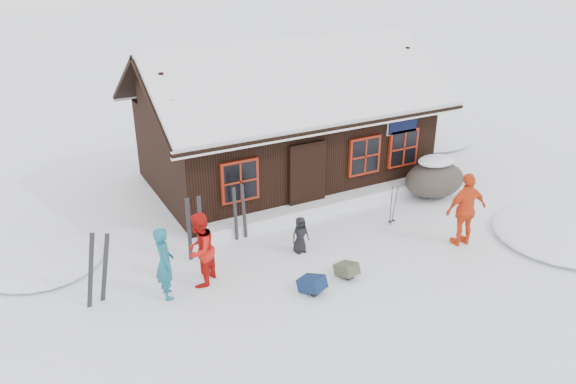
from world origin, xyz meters
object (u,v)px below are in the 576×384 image
at_px(skier_orange_right, 466,210).
at_px(ski_pair_left, 98,270).
at_px(backpack_olive, 347,272).
at_px(skier_crouched, 300,235).
at_px(ski_poles, 393,206).
at_px(boulder, 435,178).
at_px(skier_teal, 165,263).
at_px(skier_orange_left, 200,250).
at_px(backpack_blue, 312,286).

bearing_deg(skier_orange_right, ski_pair_left, -4.10).
relative_size(skier_orange_right, backpack_olive, 3.86).
xyz_separation_m(skier_orange_right, ski_pair_left, (-8.50, 1.71, -0.15)).
distance_m(skier_crouched, ski_pair_left, 4.73).
height_order(skier_orange_right, ski_poles, skier_orange_right).
height_order(skier_orange_right, boulder, skier_orange_right).
bearing_deg(ski_pair_left, skier_orange_right, -4.77).
relative_size(skier_crouched, ski_poles, 0.82).
bearing_deg(backpack_olive, skier_crouched, 95.37).
bearing_deg(skier_orange_right, ski_poles, -55.55).
relative_size(skier_teal, skier_orange_left, 0.96).
xyz_separation_m(boulder, ski_poles, (-2.24, -0.89, -0.03)).
bearing_deg(ski_pair_left, skier_crouched, 4.93).
bearing_deg(ski_poles, skier_crouched, -177.38).
bearing_deg(backpack_blue, ski_poles, 4.61).
height_order(skier_orange_right, skier_crouched, skier_orange_right).
relative_size(skier_orange_left, backpack_blue, 3.20).
bearing_deg(skier_teal, boulder, -78.05).
bearing_deg(skier_teal, backpack_blue, -112.54).
bearing_deg(skier_orange_left, backpack_olive, 112.45).
distance_m(skier_orange_right, backpack_olive, 3.51).
xyz_separation_m(skier_teal, boulder, (8.58, 1.31, -0.26)).
distance_m(skier_teal, ski_pair_left, 1.35).
bearing_deg(boulder, backpack_olive, -152.31).
distance_m(skier_orange_right, ski_pair_left, 8.68).
relative_size(boulder, ski_pair_left, 1.12).
bearing_deg(skier_crouched, boulder, 11.16).
bearing_deg(backpack_olive, skier_orange_left, 147.61).
bearing_deg(backpack_blue, skier_orange_left, 121.55).
bearing_deg(boulder, skier_crouched, -168.77).
xyz_separation_m(skier_crouched, ski_pair_left, (-4.72, 0.14, 0.33)).
height_order(backpack_blue, backpack_olive, backpack_blue).
bearing_deg(backpack_blue, skier_orange_right, -21.13).
relative_size(skier_orange_right, backpack_blue, 3.55).
relative_size(skier_orange_right, boulder, 1.01).
distance_m(boulder, backpack_olive, 5.41).
bearing_deg(skier_teal, skier_orange_left, -79.17).
xyz_separation_m(skier_orange_left, boulder, (7.76, 1.20, -0.30)).
bearing_deg(skier_teal, skier_crouched, -81.98).
bearing_deg(skier_crouched, skier_orange_left, -176.23).
relative_size(skier_crouched, backpack_olive, 1.89).
height_order(boulder, backpack_olive, boulder).
xyz_separation_m(skier_orange_left, ski_pair_left, (-2.10, 0.32, -0.06)).
bearing_deg(skier_crouched, skier_orange_right, -22.65).
xyz_separation_m(skier_teal, skier_orange_left, (0.82, 0.11, 0.04)).
height_order(skier_crouched, backpack_blue, skier_crouched).
bearing_deg(backpack_olive, boulder, 18.97).
xyz_separation_m(skier_teal, skier_orange_right, (7.22, -1.29, 0.13)).
xyz_separation_m(skier_orange_left, backpack_blue, (1.98, -1.47, -0.71)).
height_order(skier_teal, skier_crouched, skier_teal).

